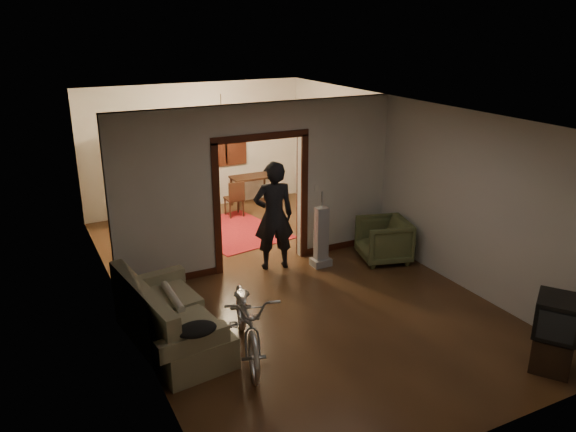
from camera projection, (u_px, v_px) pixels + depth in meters
floor at (280, 279)px, 9.28m from camera, size 5.00×8.50×0.01m
ceiling at (279, 109)px, 8.35m from camera, size 5.00×8.50×0.01m
wall_back at (195, 147)px, 12.40m from camera, size 5.00×0.02×2.80m
wall_left at (117, 223)px, 7.75m from camera, size 0.02×8.50×2.80m
wall_right at (407, 179)px, 9.88m from camera, size 0.02×8.50×2.80m
partition_wall at (260, 187)px, 9.45m from camera, size 5.00×0.14×2.80m
door_casing at (260, 203)px, 9.55m from camera, size 1.74×0.20×2.32m
far_window at (225, 138)px, 12.61m from camera, size 0.98×0.06×1.28m
chandelier at (221, 115)px, 10.61m from camera, size 0.24×0.24×0.24m
light_switch at (316, 188)px, 9.88m from camera, size 0.08×0.01×0.12m
sofa at (172, 313)px, 7.28m from camera, size 1.15×2.08×0.91m
rolled_paper at (173, 297)px, 7.55m from camera, size 0.11×0.84×0.11m
jacket at (197, 329)px, 6.46m from camera, size 0.47×0.36×0.14m
bicycle at (248, 319)px, 7.06m from camera, size 1.11×1.98×0.98m
armchair at (384, 240)px, 9.89m from camera, size 1.03×1.01×0.77m
tv_stand at (552, 352)px, 6.83m from camera, size 0.66×0.65×0.45m
crt_tv at (558, 316)px, 6.67m from camera, size 0.73×0.72×0.48m
vacuum at (321, 237)px, 9.63m from camera, size 0.38×0.33×1.07m
person at (274, 216)px, 9.43m from camera, size 0.77×0.59×1.88m
oriental_rug at (235, 231)px, 11.38m from camera, size 1.96×2.36×0.02m
locker at (151, 179)px, 11.61m from camera, size 1.04×0.74×1.88m
globe at (147, 131)px, 11.28m from camera, size 0.27×0.27×0.27m
desk at (252, 191)px, 12.89m from camera, size 1.02×0.71×0.69m
desk_chair at (234, 198)px, 12.15m from camera, size 0.36×0.36×0.80m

